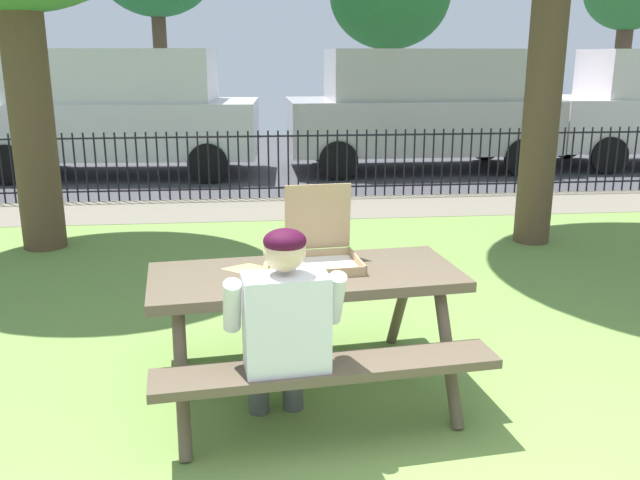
% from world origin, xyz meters
% --- Properties ---
extents(ground, '(28.00, 11.16, 0.02)m').
position_xyz_m(ground, '(0.00, 1.58, -0.01)').
color(ground, '#749747').
extents(cobblestone_walkway, '(28.00, 1.40, 0.01)m').
position_xyz_m(cobblestone_walkway, '(0.00, 6.46, -0.00)').
color(cobblestone_walkway, gray).
extents(street_asphalt, '(28.00, 7.49, 0.01)m').
position_xyz_m(street_asphalt, '(0.00, 10.90, -0.01)').
color(street_asphalt, '#424247').
extents(picnic_table_foreground, '(1.95, 1.67, 0.79)m').
position_xyz_m(picnic_table_foreground, '(-0.50, 1.34, 0.60)').
color(picnic_table_foreground, brown).
rests_on(picnic_table_foreground, ground).
extents(pizza_box_open, '(0.45, 0.48, 0.47)m').
position_xyz_m(pizza_box_open, '(-0.39, 1.50, 0.88)').
color(pizza_box_open, tan).
rests_on(pizza_box_open, picnic_table_foreground).
extents(pizza_slice_on_table, '(0.25, 0.18, 0.02)m').
position_xyz_m(pizza_slice_on_table, '(-0.82, 1.44, 0.78)').
color(pizza_slice_on_table, '#ECCE68').
rests_on(pizza_slice_on_table, picnic_table_foreground).
extents(adult_at_table, '(0.63, 0.62, 1.19)m').
position_xyz_m(adult_at_table, '(-0.66, 0.82, 0.66)').
color(adult_at_table, '#4B4B4B').
rests_on(adult_at_table, ground).
extents(iron_fence_streetside, '(21.74, 0.03, 0.96)m').
position_xyz_m(iron_fence_streetside, '(-0.00, 7.16, 0.49)').
color(iron_fence_streetside, black).
rests_on(iron_fence_streetside, ground).
extents(parked_car_center, '(4.70, 2.17, 2.08)m').
position_xyz_m(parked_car_center, '(-2.99, 9.38, 1.10)').
color(parked_car_center, silver).
rests_on(parked_car_center, ground).
extents(parked_car_right, '(4.62, 1.99, 2.08)m').
position_xyz_m(parked_car_right, '(2.16, 9.38, 1.10)').
color(parked_car_right, '#BEB7B8').
rests_on(parked_car_right, ground).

